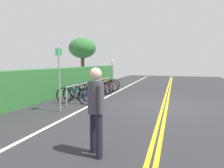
{
  "coord_description": "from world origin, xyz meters",
  "views": [
    {
      "loc": [
        -8.81,
        -0.35,
        1.85
      ],
      "look_at": [
        0.27,
        2.5,
        0.8
      ],
      "focal_mm": 31.98,
      "sensor_mm": 36.0,
      "label": 1
    }
  ],
  "objects_px": {
    "bicycle_5": "(101,87)",
    "bicycle_0": "(75,96)",
    "bicycle_7": "(107,85)",
    "sign_post_far": "(112,69)",
    "bicycle_2": "(83,92)",
    "bicycle_3": "(90,90)",
    "bicycle_4": "(94,88)",
    "pedestrian": "(96,105)",
    "bicycle_1": "(78,94)",
    "bicycle_6": "(105,86)",
    "sign_post_near": "(59,74)",
    "bike_rack": "(93,85)",
    "tree_mid": "(82,49)"
  },
  "relations": [
    {
      "from": "bicycle_5",
      "to": "bicycle_0",
      "type": "bearing_deg",
      "value": 179.53
    },
    {
      "from": "bicycle_0",
      "to": "bicycle_7",
      "type": "bearing_deg",
      "value": 0.25
    },
    {
      "from": "sign_post_far",
      "to": "bicycle_7",
      "type": "bearing_deg",
      "value": -174.79
    },
    {
      "from": "bicycle_2",
      "to": "bicycle_5",
      "type": "bearing_deg",
      "value": -6.15
    },
    {
      "from": "bicycle_7",
      "to": "bicycle_3",
      "type": "bearing_deg",
      "value": 177.71
    },
    {
      "from": "bicycle_2",
      "to": "bicycle_4",
      "type": "height_order",
      "value": "bicycle_4"
    },
    {
      "from": "bicycle_7",
      "to": "pedestrian",
      "type": "relative_size",
      "value": 1.03
    },
    {
      "from": "bicycle_5",
      "to": "bicycle_1",
      "type": "bearing_deg",
      "value": 175.18
    },
    {
      "from": "bicycle_7",
      "to": "bicycle_2",
      "type": "bearing_deg",
      "value": 177.0
    },
    {
      "from": "bicycle_4",
      "to": "sign_post_far",
      "type": "height_order",
      "value": "sign_post_far"
    },
    {
      "from": "pedestrian",
      "to": "bicycle_7",
      "type": "bearing_deg",
      "value": 17.49
    },
    {
      "from": "bicycle_1",
      "to": "bicycle_4",
      "type": "distance_m",
      "value": 1.88
    },
    {
      "from": "bicycle_4",
      "to": "sign_post_far",
      "type": "xyz_separation_m",
      "value": [
        3.48,
        0.04,
        0.97
      ]
    },
    {
      "from": "bicycle_2",
      "to": "bicycle_5",
      "type": "distance_m",
      "value": 2.03
    },
    {
      "from": "bicycle_1",
      "to": "bicycle_6",
      "type": "bearing_deg",
      "value": -3.44
    },
    {
      "from": "bicycle_3",
      "to": "bicycle_5",
      "type": "bearing_deg",
      "value": -6.5
    },
    {
      "from": "bicycle_1",
      "to": "sign_post_near",
      "type": "bearing_deg",
      "value": -170.81
    },
    {
      "from": "sign_post_near",
      "to": "sign_post_far",
      "type": "distance_m",
      "value": 7.49
    },
    {
      "from": "bicycle_4",
      "to": "bicycle_6",
      "type": "distance_m",
      "value": 1.37
    },
    {
      "from": "bike_rack",
      "to": "tree_mid",
      "type": "relative_size",
      "value": 1.4
    },
    {
      "from": "bicycle_5",
      "to": "sign_post_near",
      "type": "relative_size",
      "value": 0.72
    },
    {
      "from": "bicycle_3",
      "to": "pedestrian",
      "type": "distance_m",
      "value": 6.94
    },
    {
      "from": "bicycle_1",
      "to": "sign_post_near",
      "type": "xyz_separation_m",
      "value": [
        -2.13,
        -0.34,
        1.11
      ]
    },
    {
      "from": "bicycle_4",
      "to": "bicycle_7",
      "type": "xyz_separation_m",
      "value": [
        1.94,
        -0.1,
        0.01
      ]
    },
    {
      "from": "tree_mid",
      "to": "bicycle_1",
      "type": "bearing_deg",
      "value": -155.76
    },
    {
      "from": "bicycle_1",
      "to": "bicycle_7",
      "type": "distance_m",
      "value": 3.83
    },
    {
      "from": "bicycle_2",
      "to": "bicycle_3",
      "type": "distance_m",
      "value": 0.72
    },
    {
      "from": "bicycle_5",
      "to": "bicycle_7",
      "type": "relative_size",
      "value": 0.96
    },
    {
      "from": "sign_post_near",
      "to": "sign_post_far",
      "type": "height_order",
      "value": "sign_post_near"
    },
    {
      "from": "bicycle_4",
      "to": "sign_post_near",
      "type": "relative_size",
      "value": 0.76
    },
    {
      "from": "bicycle_2",
      "to": "sign_post_near",
      "type": "bearing_deg",
      "value": -172.79
    },
    {
      "from": "bicycle_3",
      "to": "bicycle_7",
      "type": "height_order",
      "value": "bicycle_7"
    },
    {
      "from": "bicycle_3",
      "to": "bicycle_4",
      "type": "height_order",
      "value": "bicycle_4"
    },
    {
      "from": "bicycle_1",
      "to": "bicycle_3",
      "type": "distance_m",
      "value": 1.3
    },
    {
      "from": "bike_rack",
      "to": "bicycle_7",
      "type": "distance_m",
      "value": 2.25
    },
    {
      "from": "bicycle_3",
      "to": "pedestrian",
      "type": "bearing_deg",
      "value": -155.4
    },
    {
      "from": "bike_rack",
      "to": "sign_post_far",
      "type": "xyz_separation_m",
      "value": [
        3.78,
        0.05,
        0.73
      ]
    },
    {
      "from": "bicycle_6",
      "to": "pedestrian",
      "type": "relative_size",
      "value": 1.03
    },
    {
      "from": "bicycle_6",
      "to": "bicycle_2",
      "type": "bearing_deg",
      "value": 175.85
    },
    {
      "from": "bicycle_6",
      "to": "bicycle_7",
      "type": "xyz_separation_m",
      "value": [
        0.57,
        0.02,
        0.02
      ]
    },
    {
      "from": "bicycle_2",
      "to": "pedestrian",
      "type": "distance_m",
      "value": 6.34
    },
    {
      "from": "bicycle_0",
      "to": "tree_mid",
      "type": "bearing_deg",
      "value": 23.55
    },
    {
      "from": "bike_rack",
      "to": "bicycle_1",
      "type": "distance_m",
      "value": 1.61
    },
    {
      "from": "bicycle_1",
      "to": "bicycle_4",
      "type": "bearing_deg",
      "value": -2.26
    },
    {
      "from": "bicycle_2",
      "to": "pedestrian",
      "type": "height_order",
      "value": "pedestrian"
    },
    {
      "from": "bicycle_2",
      "to": "bicycle_5",
      "type": "relative_size",
      "value": 0.98
    },
    {
      "from": "bike_rack",
      "to": "bicycle_0",
      "type": "height_order",
      "value": "bike_rack"
    },
    {
      "from": "bicycle_1",
      "to": "bicycle_5",
      "type": "bearing_deg",
      "value": -4.82
    },
    {
      "from": "bicycle_5",
      "to": "bicycle_7",
      "type": "xyz_separation_m",
      "value": [
        1.22,
        0.05,
        0.01
      ]
    },
    {
      "from": "bicycle_4",
      "to": "tree_mid",
      "type": "height_order",
      "value": "tree_mid"
    }
  ]
}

